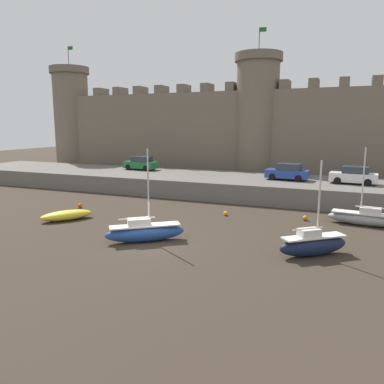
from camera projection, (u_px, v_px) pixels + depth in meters
The scene contains 13 objects.
ground_plane at pixel (149, 244), 22.68m from camera, with size 160.00×160.00×0.00m, color #382D23.
quay_road at pixel (233, 185), 39.17m from camera, with size 70.01×10.00×1.78m, color #666059.
castle at pixel (257, 128), 47.29m from camera, with size 63.86×5.85×18.78m.
sailboat_near_channel_left at pixel (313, 244), 20.60m from camera, with size 3.87×3.47×5.27m.
sailboat_foreground_left at pixel (145, 232), 23.12m from camera, with size 4.55×3.88×5.74m.
rowboat_near_channel_right at pixel (67, 215), 28.39m from camera, with size 3.30×3.90×0.74m.
sailboat_foreground_centre at pixel (364, 218), 26.86m from camera, with size 5.08×1.78×5.59m.
mooring_buoy_near_shore at pixel (226, 213), 29.81m from camera, with size 0.36×0.36×0.36m, color orange.
mooring_buoy_mid_mud at pixel (80, 206), 32.65m from camera, with size 0.39×0.39×0.39m, color #E04C1E.
mooring_buoy_near_channel at pixel (305, 218), 28.26m from camera, with size 0.40×0.40×0.40m, color orange.
car_quay_centre_west at pixel (288, 172), 36.88m from camera, with size 4.22×2.12×1.62m.
car_quay_west at pixel (141, 163), 45.29m from camera, with size 4.22×2.12×1.62m.
car_quay_east at pixel (354, 175), 34.35m from camera, with size 4.22×2.12×1.62m.
Camera 1 is at (10.72, -19.12, 7.12)m, focal length 35.00 mm.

